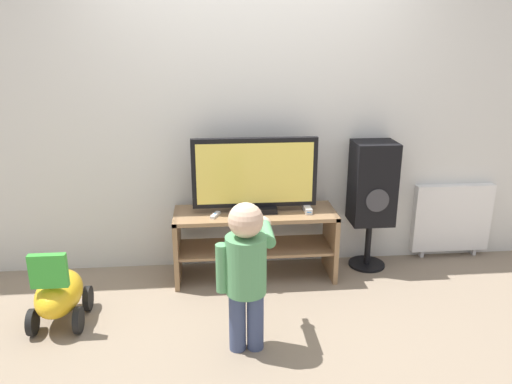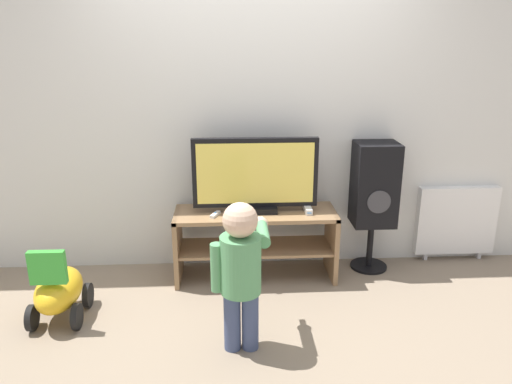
% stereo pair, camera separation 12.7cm
% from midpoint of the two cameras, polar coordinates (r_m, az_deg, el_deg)
% --- Properties ---
extents(ground_plane, '(16.00, 16.00, 0.00)m').
position_cam_midpoint_polar(ground_plane, '(3.92, 1.06, -10.96)').
color(ground_plane, gray).
extents(wall_back, '(10.00, 0.06, 2.60)m').
position_cam_midpoint_polar(wall_back, '(3.98, 0.62, 9.38)').
color(wall_back, silver).
rests_on(wall_back, ground_plane).
extents(tv_stand, '(1.26, 0.43, 0.55)m').
position_cam_midpoint_polar(tv_stand, '(3.95, 0.86, -4.80)').
color(tv_stand, '#93704C').
rests_on(tv_stand, ground_plane).
extents(television, '(0.96, 0.20, 0.58)m').
position_cam_midpoint_polar(television, '(3.81, 0.87, 1.85)').
color(television, black).
rests_on(television, tv_stand).
extents(game_console, '(0.05, 0.20, 0.04)m').
position_cam_midpoint_polar(game_console, '(3.91, 6.83, -1.91)').
color(game_console, white).
rests_on(game_console, tv_stand).
extents(remote_primary, '(0.08, 0.13, 0.03)m').
position_cam_midpoint_polar(remote_primary, '(3.80, -3.72, -2.59)').
color(remote_primary, white).
rests_on(remote_primary, tv_stand).
extents(remote_secondary, '(0.06, 0.13, 0.03)m').
position_cam_midpoint_polar(remote_secondary, '(3.72, -0.05, -2.98)').
color(remote_secondary, white).
rests_on(remote_secondary, tv_stand).
extents(child, '(0.37, 0.53, 0.96)m').
position_cam_midpoint_polar(child, '(2.99, -0.49, -8.35)').
color(child, '#3F4C72').
rests_on(child, ground_plane).
extents(speaker_tower, '(0.34, 0.30, 1.07)m').
position_cam_midpoint_polar(speaker_tower, '(4.10, 14.25, 0.51)').
color(speaker_tower, black).
rests_on(speaker_tower, ground_plane).
extents(ride_on_toy, '(0.33, 0.51, 0.56)m').
position_cam_midpoint_polar(ride_on_toy, '(3.68, -20.70, -10.48)').
color(ride_on_toy, gold).
rests_on(ride_on_toy, ground_plane).
extents(radiator, '(0.68, 0.08, 0.65)m').
position_cam_midpoint_polar(radiator, '(4.60, 22.65, -3.03)').
color(radiator, white).
rests_on(radiator, ground_plane).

